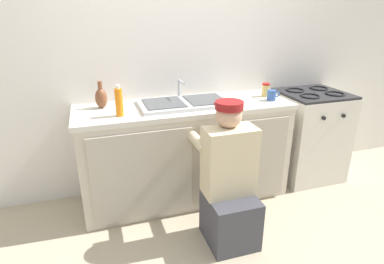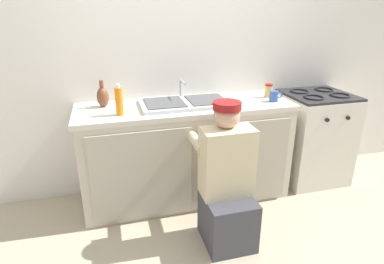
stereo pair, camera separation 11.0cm
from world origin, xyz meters
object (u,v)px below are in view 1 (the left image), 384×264
Objects in this scene: stove_range at (308,135)px; coffee_mug at (272,95)px; plumber_person at (229,186)px; sink_double_basin at (185,103)px; vase_decorative at (101,98)px; soap_bottle_orange at (119,102)px; condiment_jar at (266,90)px.

coffee_mug is (-0.55, -0.10, 0.50)m from stove_range.
plumber_person is (-1.22, -0.69, -0.00)m from stove_range.
plumber_person reaches higher than coffee_mug.
vase_decorative reaches higher than sink_double_basin.
sink_double_basin is at bearing -10.12° from vase_decorative.
soap_bottle_orange is at bearing -65.31° from vase_decorative.
coffee_mug is at bearing -8.64° from vase_decorative.
soap_bottle_orange is 1.95× the size of condiment_jar.
soap_bottle_orange is 1.41m from condiment_jar.
vase_decorative is at bearing 176.85° from condiment_jar.
coffee_mug is (0.80, -0.10, 0.03)m from sink_double_basin.
soap_bottle_orange is (-0.58, -0.14, 0.09)m from sink_double_basin.
coffee_mug is (0.67, 0.59, 0.50)m from plumber_person.
stove_range is at bearing 4.15° from soap_bottle_orange.
plumber_person is 4.42× the size of soap_bottle_orange.
soap_bottle_orange is 0.29m from vase_decorative.
sink_double_basin reaches higher than stove_range.
soap_bottle_orange is at bearing -172.51° from condiment_jar.
sink_double_basin is 0.82m from condiment_jar.
vase_decorative is 1.52m from coffee_mug.
condiment_jar reaches higher than stove_range.
sink_double_basin is at bearing 13.85° from soap_bottle_orange.
sink_double_basin is at bearing 179.91° from stove_range.
vase_decorative reaches higher than plumber_person.
sink_double_basin is 6.25× the size of condiment_jar.
soap_bottle_orange is at bearing -175.85° from stove_range.
plumber_person is 1.06m from soap_bottle_orange.
vase_decorative is (-0.12, 0.27, -0.02)m from soap_bottle_orange.
stove_range is (1.35, -0.00, -0.47)m from sink_double_basin.
soap_bottle_orange is at bearing -166.15° from sink_double_basin.
plumber_person is at bearing -44.50° from vase_decorative.
sink_double_basin is 0.86× the size of stove_range.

